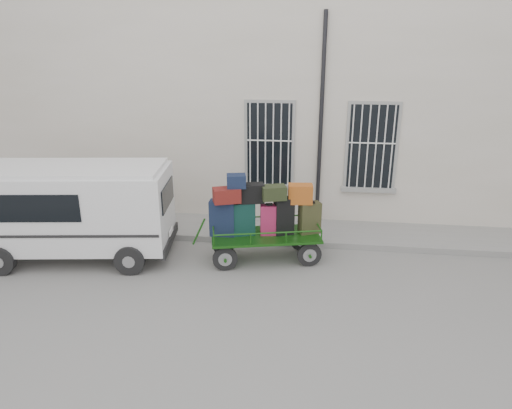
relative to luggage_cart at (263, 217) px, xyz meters
name	(u,v)px	position (x,y,z in m)	size (l,w,h in m)	color
ground	(273,270)	(0.30, -0.52, -1.07)	(80.00, 80.00, 0.00)	slate
building	(290,105)	(0.30, 4.98, 1.93)	(24.00, 5.15, 6.00)	#BDB5A1
sidewalk	(281,230)	(0.30, 1.68, -0.99)	(24.00, 1.70, 0.15)	gray
luggage_cart	(263,217)	(0.00, 0.00, 0.00)	(2.96, 1.68, 2.08)	black
van	(74,206)	(-4.32, -0.38, 0.20)	(4.59, 2.46, 2.21)	silver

